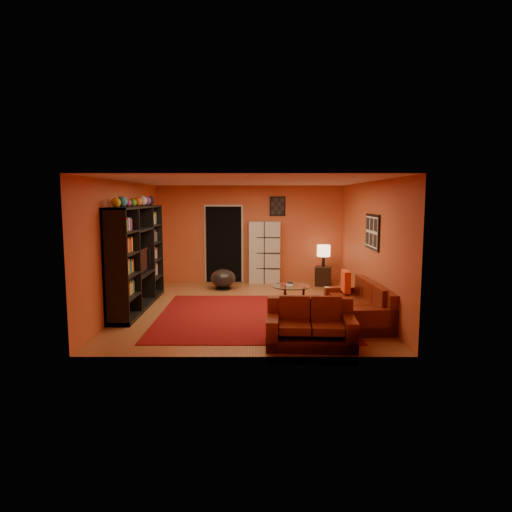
{
  "coord_description": "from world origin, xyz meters",
  "views": [
    {
      "loc": [
        0.18,
        -9.3,
        2.26
      ],
      "look_at": [
        0.17,
        0.1,
        1.07
      ],
      "focal_mm": 32.0,
      "sensor_mm": 36.0,
      "label": 1
    }
  ],
  "objects_px": {
    "loveseat": "(310,326)",
    "storage_cabinet": "(264,252)",
    "entertainment_unit": "(137,257)",
    "coffee_table": "(291,288)",
    "side_table": "(323,276)",
    "sofa": "(362,306)",
    "bowl_chair": "(223,279)",
    "table_lamp": "(324,251)",
    "tv": "(140,261)"
  },
  "relations": [
    {
      "from": "sofa",
      "to": "loveseat",
      "type": "xyz_separation_m",
      "value": [
        -1.11,
        -1.35,
        0.0
      ]
    },
    {
      "from": "coffee_table",
      "to": "table_lamp",
      "type": "distance_m",
      "value": 2.48
    },
    {
      "from": "sofa",
      "to": "table_lamp",
      "type": "bearing_deg",
      "value": 90.23
    },
    {
      "from": "sofa",
      "to": "side_table",
      "type": "bearing_deg",
      "value": 90.23
    },
    {
      "from": "tv",
      "to": "coffee_table",
      "type": "relative_size",
      "value": 1.09
    },
    {
      "from": "side_table",
      "to": "table_lamp",
      "type": "height_order",
      "value": "table_lamp"
    },
    {
      "from": "entertainment_unit",
      "to": "bowl_chair",
      "type": "xyz_separation_m",
      "value": [
        1.63,
        1.9,
        -0.78
      ]
    },
    {
      "from": "entertainment_unit",
      "to": "sofa",
      "type": "bearing_deg",
      "value": -13.72
    },
    {
      "from": "coffee_table",
      "to": "table_lamp",
      "type": "bearing_deg",
      "value": 65.75
    },
    {
      "from": "entertainment_unit",
      "to": "side_table",
      "type": "height_order",
      "value": "entertainment_unit"
    },
    {
      "from": "sofa",
      "to": "storage_cabinet",
      "type": "xyz_separation_m",
      "value": [
        -1.74,
        3.88,
        0.54
      ]
    },
    {
      "from": "storage_cabinet",
      "to": "table_lamp",
      "type": "bearing_deg",
      "value": -17.37
    },
    {
      "from": "coffee_table",
      "to": "storage_cabinet",
      "type": "xyz_separation_m",
      "value": [
        -0.54,
        2.61,
        0.45
      ]
    },
    {
      "from": "tv",
      "to": "coffee_table",
      "type": "distance_m",
      "value": 3.22
    },
    {
      "from": "entertainment_unit",
      "to": "storage_cabinet",
      "type": "distance_m",
      "value": 3.87
    },
    {
      "from": "tv",
      "to": "sofa",
      "type": "distance_m",
      "value": 4.55
    },
    {
      "from": "loveseat",
      "to": "bowl_chair",
      "type": "xyz_separation_m",
      "value": [
        -1.67,
        4.32,
        -0.02
      ]
    },
    {
      "from": "storage_cabinet",
      "to": "entertainment_unit",
      "type": "bearing_deg",
      "value": -136.32
    },
    {
      "from": "coffee_table",
      "to": "bowl_chair",
      "type": "bearing_deg",
      "value": 132.78
    },
    {
      "from": "tv",
      "to": "table_lamp",
      "type": "distance_m",
      "value": 4.78
    },
    {
      "from": "entertainment_unit",
      "to": "loveseat",
      "type": "relative_size",
      "value": 2.15
    },
    {
      "from": "coffee_table",
      "to": "table_lamp",
      "type": "xyz_separation_m",
      "value": [
        0.99,
        2.21,
        0.53
      ]
    },
    {
      "from": "coffee_table",
      "to": "side_table",
      "type": "xyz_separation_m",
      "value": [
        0.99,
        2.21,
        -0.12
      ]
    },
    {
      "from": "sofa",
      "to": "loveseat",
      "type": "distance_m",
      "value": 1.75
    },
    {
      "from": "sofa",
      "to": "coffee_table",
      "type": "distance_m",
      "value": 1.75
    },
    {
      "from": "sofa",
      "to": "bowl_chair",
      "type": "height_order",
      "value": "sofa"
    },
    {
      "from": "tv",
      "to": "storage_cabinet",
      "type": "relative_size",
      "value": 0.54
    },
    {
      "from": "entertainment_unit",
      "to": "coffee_table",
      "type": "bearing_deg",
      "value": 3.46
    },
    {
      "from": "coffee_table",
      "to": "side_table",
      "type": "relative_size",
      "value": 1.65
    },
    {
      "from": "bowl_chair",
      "to": "table_lamp",
      "type": "bearing_deg",
      "value": 11.08
    },
    {
      "from": "bowl_chair",
      "to": "table_lamp",
      "type": "height_order",
      "value": "table_lamp"
    },
    {
      "from": "tv",
      "to": "storage_cabinet",
      "type": "height_order",
      "value": "storage_cabinet"
    },
    {
      "from": "loveseat",
      "to": "coffee_table",
      "type": "xyz_separation_m",
      "value": [
        -0.09,
        2.62,
        0.08
      ]
    },
    {
      "from": "entertainment_unit",
      "to": "storage_cabinet",
      "type": "height_order",
      "value": "entertainment_unit"
    },
    {
      "from": "sofa",
      "to": "side_table",
      "type": "xyz_separation_m",
      "value": [
        -0.21,
        3.48,
        -0.04
      ]
    },
    {
      "from": "sofa",
      "to": "storage_cabinet",
      "type": "distance_m",
      "value": 4.28
    },
    {
      "from": "sofa",
      "to": "storage_cabinet",
      "type": "bearing_deg",
      "value": 110.96
    },
    {
      "from": "loveseat",
      "to": "storage_cabinet",
      "type": "distance_m",
      "value": 5.29
    },
    {
      "from": "coffee_table",
      "to": "side_table",
      "type": "distance_m",
      "value": 2.42
    },
    {
      "from": "loveseat",
      "to": "bowl_chair",
      "type": "distance_m",
      "value": 4.63
    },
    {
      "from": "sofa",
      "to": "table_lamp",
      "type": "xyz_separation_m",
      "value": [
        -0.21,
        3.48,
        0.61
      ]
    },
    {
      "from": "entertainment_unit",
      "to": "bowl_chair",
      "type": "distance_m",
      "value": 2.62
    },
    {
      "from": "storage_cabinet",
      "to": "side_table",
      "type": "xyz_separation_m",
      "value": [
        1.53,
        -0.4,
        -0.57
      ]
    },
    {
      "from": "table_lamp",
      "to": "storage_cabinet",
      "type": "bearing_deg",
      "value": 165.37
    },
    {
      "from": "storage_cabinet",
      "to": "tv",
      "type": "bearing_deg",
      "value": -135.98
    },
    {
      "from": "entertainment_unit",
      "to": "sofa",
      "type": "distance_m",
      "value": 4.6
    },
    {
      "from": "side_table",
      "to": "entertainment_unit",
      "type": "bearing_deg",
      "value": -150.23
    },
    {
      "from": "loveseat",
      "to": "sofa",
      "type": "bearing_deg",
      "value": -36.14
    },
    {
      "from": "table_lamp",
      "to": "side_table",
      "type": "bearing_deg",
      "value": 0.0
    },
    {
      "from": "coffee_table",
      "to": "storage_cabinet",
      "type": "bearing_deg",
      "value": 101.66
    }
  ]
}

